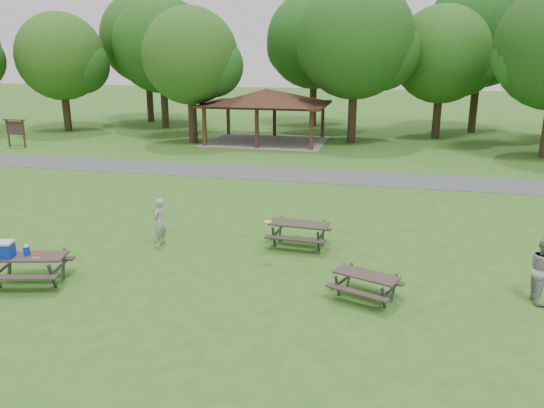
{
  "coord_description": "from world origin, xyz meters",
  "views": [
    {
      "loc": [
        4.88,
        -12.95,
        6.37
      ],
      "look_at": [
        1.0,
        4.0,
        1.3
      ],
      "focal_mm": 35.0,
      "sensor_mm": 36.0,
      "label": 1
    }
  ],
  "objects": [
    {
      "name": "notice_board",
      "position": [
        -20.0,
        18.0,
        1.31
      ],
      "size": [
        1.6,
        0.3,
        1.88
      ],
      "color": "#3A2315",
      "rests_on": "ground"
    },
    {
      "name": "tree_row_b",
      "position": [
        -20.92,
        25.53,
        5.67
      ],
      "size": [
        7.14,
        6.8,
        9.28
      ],
      "color": "black",
      "rests_on": "ground"
    },
    {
      "name": "frisbee_catcher",
      "position": [
        8.91,
        1.0,
        0.89
      ],
      "size": [
        0.8,
        0.96,
        1.78
      ],
      "primitive_type": "imported",
      "rotation": [
        0.0,
        0.0,
        1.72
      ],
      "color": "#99999B",
      "rests_on": "ground"
    },
    {
      "name": "tree_row_c",
      "position": [
        -13.9,
        29.03,
        6.54
      ],
      "size": [
        8.19,
        7.8,
        10.67
      ],
      "color": "#2E2014",
      "rests_on": "ground"
    },
    {
      "name": "tree_row_f",
      "position": [
        8.09,
        28.53,
        5.84
      ],
      "size": [
        7.35,
        7.0,
        9.55
      ],
      "color": "black",
      "rests_on": "ground"
    },
    {
      "name": "picnic_table_far",
      "position": [
        4.43,
        0.11,
        0.54
      ],
      "size": [
        2.06,
        1.87,
        0.73
      ],
      "color": "#322824",
      "rests_on": "ground"
    },
    {
      "name": "tree_deep_b",
      "position": [
        -1.9,
        33.03,
        6.89
      ],
      "size": [
        8.4,
        8.0,
        11.13
      ],
      "color": "#2F1F15",
      "rests_on": "ground"
    },
    {
      "name": "asphalt_path",
      "position": [
        0.0,
        14.0,
        0.01
      ],
      "size": [
        120.0,
        3.2,
        0.02
      ],
      "primitive_type": "cube",
      "color": "#464649",
      "rests_on": "ground"
    },
    {
      "name": "frisbee_thrower",
      "position": [
        -2.59,
        2.68,
        0.82
      ],
      "size": [
        0.42,
        0.61,
        1.63
      ],
      "primitive_type": "imported",
      "rotation": [
        0.0,
        0.0,
        -1.62
      ],
      "color": "#9D9EA0",
      "rests_on": "ground"
    },
    {
      "name": "frisbee_in_flight",
      "position": [
        1.3,
        2.12,
        1.29
      ],
      "size": [
        0.27,
        0.27,
        0.02
      ],
      "color": "#FFFA28",
      "rests_on": "ground"
    },
    {
      "name": "tree_row_e",
      "position": [
        2.1,
        25.03,
        6.78
      ],
      "size": [
        8.4,
        8.0,
        11.02
      ],
      "color": "black",
      "rests_on": "ground"
    },
    {
      "name": "picnic_table_middle",
      "position": [
        2.02,
        3.59,
        0.63
      ],
      "size": [
        2.05,
        1.69,
        0.85
      ],
      "color": "#2F2922",
      "rests_on": "ground"
    },
    {
      "name": "ground",
      "position": [
        0.0,
        0.0,
        0.0
      ],
      "size": [
        160.0,
        160.0,
        0.0
      ],
      "primitive_type": "plane",
      "color": "#2F5F1B",
      "rests_on": "ground"
    },
    {
      "name": "tree_row_d",
      "position": [
        -8.92,
        22.53,
        5.77
      ],
      "size": [
        6.93,
        6.6,
        9.27
      ],
      "color": "black",
      "rests_on": "ground"
    },
    {
      "name": "tree_deep_a",
      "position": [
        -16.9,
        32.53,
        7.13
      ],
      "size": [
        8.4,
        8.0,
        11.38
      ],
      "color": "#2F1F15",
      "rests_on": "ground"
    },
    {
      "name": "picnic_table_near",
      "position": [
        -5.01,
        -1.11,
        0.8
      ],
      "size": [
        2.34,
        2.04,
        1.4
      ],
      "color": "#322924",
      "rests_on": "ground"
    },
    {
      "name": "pavilion",
      "position": [
        -4.0,
        24.0,
        3.06
      ],
      "size": [
        8.6,
        7.01,
        3.76
      ],
      "color": "#3C2516",
      "rests_on": "ground"
    },
    {
      "name": "tree_deep_c",
      "position": [
        11.1,
        32.03,
        7.44
      ],
      "size": [
        8.82,
        8.4,
        11.9
      ],
      "color": "#332016",
      "rests_on": "ground"
    }
  ]
}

